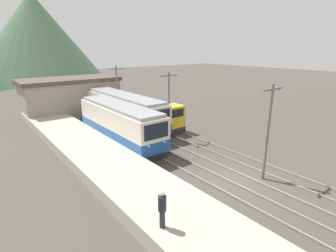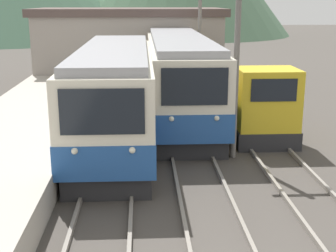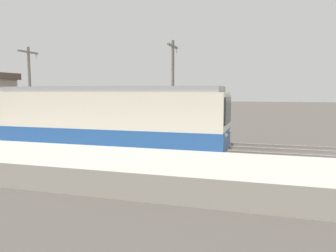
{
  "view_description": "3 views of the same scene",
  "coord_description": "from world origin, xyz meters",
  "px_view_note": "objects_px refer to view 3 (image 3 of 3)",
  "views": [
    {
      "loc": [
        -13.77,
        -9.98,
        8.85
      ],
      "look_at": [
        0.7,
        8.43,
        1.82
      ],
      "focal_mm": 28.0,
      "sensor_mm": 36.0,
      "label": 1
    },
    {
      "loc": [
        -1.51,
        -6.32,
        5.51
      ],
      "look_at": [
        -0.68,
        9.19,
        1.3
      ],
      "focal_mm": 50.0,
      "sensor_mm": 36.0,
      "label": 2
    },
    {
      "loc": [
        -18.01,
        3.94,
        3.55
      ],
      "look_at": [
        -0.53,
        9.22,
        1.61
      ],
      "focal_mm": 35.0,
      "sensor_mm": 36.0,
      "label": 3
    }
  ],
  "objects_px": {
    "commuter_train_center": "(67,119)",
    "shunting_locomotive": "(137,125)",
    "catenary_mast_mid": "(173,90)",
    "catenary_mast_far": "(30,90)",
    "commuter_train_left": "(112,126)"
  },
  "relations": [
    {
      "from": "commuter_train_left",
      "to": "catenary_mast_far",
      "type": "distance_m",
      "value": 9.78
    },
    {
      "from": "catenary_mast_mid",
      "to": "catenary_mast_far",
      "type": "height_order",
      "value": "same"
    },
    {
      "from": "shunting_locomotive",
      "to": "catenary_mast_mid",
      "type": "xyz_separation_m",
      "value": [
        -1.49,
        -3.02,
        2.44
      ]
    },
    {
      "from": "shunting_locomotive",
      "to": "catenary_mast_far",
      "type": "relative_size",
      "value": 0.87
    },
    {
      "from": "commuter_train_center",
      "to": "shunting_locomotive",
      "type": "relative_size",
      "value": 2.53
    },
    {
      "from": "commuter_train_center",
      "to": "shunting_locomotive",
      "type": "height_order",
      "value": "commuter_train_center"
    },
    {
      "from": "commuter_train_left",
      "to": "catenary_mast_mid",
      "type": "distance_m",
      "value": 5.15
    },
    {
      "from": "shunting_locomotive",
      "to": "commuter_train_center",
      "type": "bearing_deg",
      "value": 129.45
    },
    {
      "from": "commuter_train_left",
      "to": "shunting_locomotive",
      "type": "xyz_separation_m",
      "value": [
        5.8,
        0.95,
        -0.55
      ]
    },
    {
      "from": "commuter_train_center",
      "to": "shunting_locomotive",
      "type": "distance_m",
      "value": 4.76
    },
    {
      "from": "shunting_locomotive",
      "to": "catenary_mast_far",
      "type": "bearing_deg",
      "value": 101.07
    },
    {
      "from": "shunting_locomotive",
      "to": "catenary_mast_far",
      "type": "xyz_separation_m",
      "value": [
        -1.49,
        7.63,
        2.44
      ]
    },
    {
      "from": "catenary_mast_mid",
      "to": "catenary_mast_far",
      "type": "distance_m",
      "value": 10.65
    },
    {
      "from": "catenary_mast_mid",
      "to": "catenary_mast_far",
      "type": "xyz_separation_m",
      "value": [
        0.0,
        10.65,
        0.0
      ]
    },
    {
      "from": "shunting_locomotive",
      "to": "catenary_mast_mid",
      "type": "bearing_deg",
      "value": -116.26
    }
  ]
}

